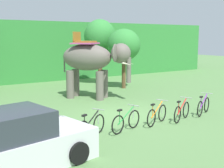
{
  "coord_description": "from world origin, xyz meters",
  "views": [
    {
      "loc": [
        -7.63,
        -10.71,
        3.48
      ],
      "look_at": [
        -0.06,
        1.0,
        1.3
      ],
      "focal_mm": 48.23,
      "sensor_mm": 36.0,
      "label": 1
    }
  ],
  "objects_px": {
    "tree_center_left": "(100,37)",
    "bike_orange": "(157,115)",
    "tree_far_left": "(124,45)",
    "parked_car": "(14,146)",
    "elephant": "(92,60)",
    "bike_purple": "(203,106)",
    "bike_green": "(126,121)",
    "bike_red": "(182,111)",
    "bike_black": "(91,126)",
    "bike_pink": "(49,134)"
  },
  "relations": [
    {
      "from": "tree_center_left",
      "to": "bike_orange",
      "type": "height_order",
      "value": "tree_center_left"
    },
    {
      "from": "tree_center_left",
      "to": "tree_far_left",
      "type": "bearing_deg",
      "value": -78.55
    },
    {
      "from": "tree_center_left",
      "to": "parked_car",
      "type": "relative_size",
      "value": 1.07
    },
    {
      "from": "tree_far_left",
      "to": "elephant",
      "type": "xyz_separation_m",
      "value": [
        -3.47,
        -1.86,
        -0.74
      ]
    },
    {
      "from": "tree_far_left",
      "to": "bike_purple",
      "type": "relative_size",
      "value": 2.55
    },
    {
      "from": "bike_green",
      "to": "bike_orange",
      "type": "xyz_separation_m",
      "value": [
        1.59,
        0.08,
        0.0
      ]
    },
    {
      "from": "bike_red",
      "to": "bike_orange",
      "type": "bearing_deg",
      "value": 172.42
    },
    {
      "from": "bike_black",
      "to": "bike_red",
      "type": "relative_size",
      "value": 0.98
    },
    {
      "from": "tree_center_left",
      "to": "bike_pink",
      "type": "xyz_separation_m",
      "value": [
        -7.93,
        -10.16,
        -3.09
      ]
    },
    {
      "from": "bike_red",
      "to": "bike_purple",
      "type": "relative_size",
      "value": 1.0
    },
    {
      "from": "bike_pink",
      "to": "bike_black",
      "type": "distance_m",
      "value": 1.55
    },
    {
      "from": "bike_red",
      "to": "elephant",
      "type": "bearing_deg",
      "value": 98.02
    },
    {
      "from": "elephant",
      "to": "tree_center_left",
      "type": "bearing_deg",
      "value": 54.66
    },
    {
      "from": "bike_green",
      "to": "bike_black",
      "type": "bearing_deg",
      "value": 175.41
    },
    {
      "from": "tree_center_left",
      "to": "bike_red",
      "type": "xyz_separation_m",
      "value": [
        -2.13,
        -10.35,
        -3.09
      ]
    },
    {
      "from": "bike_orange",
      "to": "bike_purple",
      "type": "bearing_deg",
      "value": 0.47
    },
    {
      "from": "bike_black",
      "to": "bike_purple",
      "type": "bearing_deg",
      "value": -0.12
    },
    {
      "from": "bike_orange",
      "to": "bike_red",
      "type": "distance_m",
      "value": 1.25
    },
    {
      "from": "elephant",
      "to": "parked_car",
      "type": "bearing_deg",
      "value": -131.74
    },
    {
      "from": "bike_red",
      "to": "bike_pink",
      "type": "bearing_deg",
      "value": 178.19
    },
    {
      "from": "bike_purple",
      "to": "bike_orange",
      "type": "bearing_deg",
      "value": -179.53
    },
    {
      "from": "tree_center_left",
      "to": "parked_car",
      "type": "height_order",
      "value": "tree_center_left"
    },
    {
      "from": "bike_black",
      "to": "elephant",
      "type": "bearing_deg",
      "value": 60.25
    },
    {
      "from": "bike_black",
      "to": "bike_orange",
      "type": "xyz_separation_m",
      "value": [
        3.01,
        -0.04,
        0.0
      ]
    },
    {
      "from": "bike_pink",
      "to": "bike_orange",
      "type": "distance_m",
      "value": 4.56
    },
    {
      "from": "bike_red",
      "to": "parked_car",
      "type": "bearing_deg",
      "value": -172.22
    },
    {
      "from": "elephant",
      "to": "parked_car",
      "type": "xyz_separation_m",
      "value": [
        -6.34,
        -7.11,
        -1.55
      ]
    },
    {
      "from": "tree_center_left",
      "to": "bike_green",
      "type": "relative_size",
      "value": 2.9
    },
    {
      "from": "bike_pink",
      "to": "tree_center_left",
      "type": "bearing_deg",
      "value": 52.05
    },
    {
      "from": "tree_center_left",
      "to": "bike_purple",
      "type": "height_order",
      "value": "tree_center_left"
    },
    {
      "from": "bike_black",
      "to": "tree_far_left",
      "type": "bearing_deg",
      "value": 48.62
    },
    {
      "from": "bike_black",
      "to": "parked_car",
      "type": "relative_size",
      "value": 0.35
    },
    {
      "from": "bike_purple",
      "to": "bike_green",
      "type": "bearing_deg",
      "value": -178.67
    },
    {
      "from": "bike_green",
      "to": "bike_purple",
      "type": "bearing_deg",
      "value": 1.33
    },
    {
      "from": "elephant",
      "to": "bike_red",
      "type": "relative_size",
      "value": 2.42
    },
    {
      "from": "elephant",
      "to": "bike_green",
      "type": "bearing_deg",
      "value": -107.98
    },
    {
      "from": "bike_orange",
      "to": "tree_center_left",
      "type": "bearing_deg",
      "value": 71.7
    },
    {
      "from": "parked_car",
      "to": "elephant",
      "type": "bearing_deg",
      "value": 48.26
    },
    {
      "from": "elephant",
      "to": "parked_car",
      "type": "height_order",
      "value": "elephant"
    },
    {
      "from": "bike_purple",
      "to": "parked_car",
      "type": "xyz_separation_m",
      "value": [
        -8.76,
        -1.17,
        0.26
      ]
    },
    {
      "from": "tree_far_left",
      "to": "bike_red",
      "type": "height_order",
      "value": "tree_far_left"
    },
    {
      "from": "tree_center_left",
      "to": "bike_black",
      "type": "xyz_separation_m",
      "value": [
        -6.38,
        -10.15,
        -3.09
      ]
    },
    {
      "from": "elephant",
      "to": "bike_orange",
      "type": "height_order",
      "value": "elephant"
    },
    {
      "from": "tree_far_left",
      "to": "bike_pink",
      "type": "relative_size",
      "value": 2.5
    },
    {
      "from": "bike_purple",
      "to": "parked_car",
      "type": "height_order",
      "value": "parked_car"
    },
    {
      "from": "tree_center_left",
      "to": "bike_orange",
      "type": "xyz_separation_m",
      "value": [
        -3.37,
        -10.18,
        -3.09
      ]
    },
    {
      "from": "tree_far_left",
      "to": "parked_car",
      "type": "xyz_separation_m",
      "value": [
        -9.81,
        -8.97,
        -2.29
      ]
    },
    {
      "from": "bike_red",
      "to": "bike_purple",
      "type": "bearing_deg",
      "value": 6.84
    },
    {
      "from": "bike_pink",
      "to": "bike_purple",
      "type": "xyz_separation_m",
      "value": [
        7.35,
        0.0,
        0.0
      ]
    },
    {
      "from": "tree_far_left",
      "to": "bike_green",
      "type": "bearing_deg",
      "value": -124.52
    }
  ]
}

